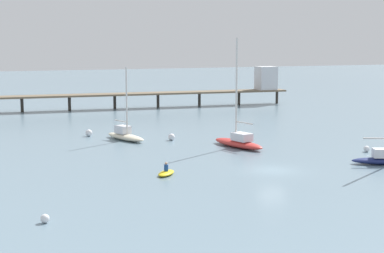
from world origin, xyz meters
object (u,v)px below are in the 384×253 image
at_px(mooring_buoy_mid, 45,219).
at_px(mooring_buoy_outer, 367,149).
at_px(sailboat_cream, 125,134).
at_px(sailboat_red, 239,141).
at_px(mooring_buoy_near, 89,133).
at_px(pier, 175,88).
at_px(dinghy_yellow, 166,173).
at_px(mooring_buoy_far, 171,137).

xyz_separation_m(mooring_buoy_mid, mooring_buoy_outer, (34.68, 11.90, 0.03)).
height_order(sailboat_cream, sailboat_red, sailboat_red).
height_order(sailboat_red, mooring_buoy_near, sailboat_red).
height_order(pier, sailboat_red, sailboat_red).
height_order(dinghy_yellow, mooring_buoy_mid, dinghy_yellow).
relative_size(mooring_buoy_outer, mooring_buoy_near, 0.76).
height_order(sailboat_red, mooring_buoy_far, sailboat_red).
relative_size(sailboat_cream, mooring_buoy_far, 10.76).
bearing_deg(pier, mooring_buoy_outer, -86.60).
height_order(pier, dinghy_yellow, pier).
bearing_deg(mooring_buoy_near, pier, 51.12).
height_order(mooring_buoy_outer, mooring_buoy_near, mooring_buoy_near).
distance_m(dinghy_yellow, mooring_buoy_far, 18.09).
bearing_deg(mooring_buoy_mid, sailboat_cream, 64.80).
bearing_deg(mooring_buoy_mid, mooring_buoy_far, 55.11).
relative_size(mooring_buoy_far, mooring_buoy_outer, 1.25).
bearing_deg(pier, dinghy_yellow, -111.87).
bearing_deg(mooring_buoy_mid, mooring_buoy_near, 72.77).
height_order(sailboat_red, mooring_buoy_mid, sailboat_red).
height_order(sailboat_red, dinghy_yellow, sailboat_red).
relative_size(dinghy_yellow, mooring_buoy_far, 3.24).
bearing_deg(pier, sailboat_red, -101.46).
distance_m(dinghy_yellow, mooring_buoy_mid, 15.24).
bearing_deg(mooring_buoy_far, dinghy_yellow, -112.06).
xyz_separation_m(sailboat_red, mooring_buoy_outer, (11.05, -7.53, -0.42)).
bearing_deg(sailboat_red, mooring_buoy_near, 134.12).
height_order(pier, mooring_buoy_far, pier).
bearing_deg(sailboat_cream, pier, 59.53).
bearing_deg(dinghy_yellow, mooring_buoy_far, 67.94).
bearing_deg(mooring_buoy_outer, sailboat_red, 145.72).
xyz_separation_m(sailboat_cream, mooring_buoy_near, (-3.32, 4.26, -0.22)).
distance_m(mooring_buoy_far, mooring_buoy_mid, 32.34).
bearing_deg(mooring_buoy_near, sailboat_red, -45.88).
bearing_deg(pier, sailboat_cream, -120.47).
height_order(pier, mooring_buoy_outer, pier).
bearing_deg(sailboat_cream, sailboat_red, -43.44).
relative_size(sailboat_red, dinghy_yellow, 4.60).
bearing_deg(mooring_buoy_outer, mooring_buoy_far, 137.88).
height_order(sailboat_cream, mooring_buoy_mid, sailboat_cream).
height_order(pier, mooring_buoy_near, pier).
distance_m(sailboat_cream, mooring_buoy_mid, 31.97).
height_order(pier, mooring_buoy_mid, pier).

